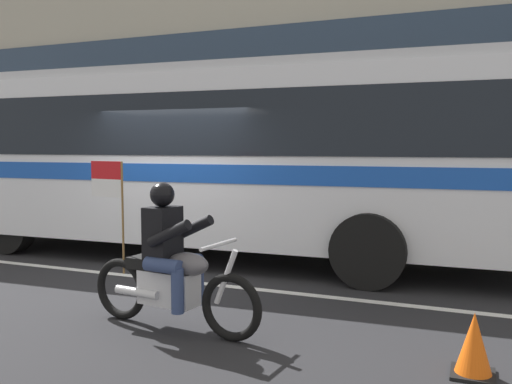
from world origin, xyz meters
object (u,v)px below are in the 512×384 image
Objects in this scene: transit_bus at (207,149)px; traffic_cone at (474,346)px; motorcycle_with_rider at (170,267)px; fire_hydrant at (492,223)px.

traffic_cone is (4.42, -3.67, -1.63)m from transit_bus.
motorcycle_with_rider is 2.92× the size of fire_hydrant.
traffic_cone is (-0.27, -6.10, -0.26)m from fire_hydrant.
transit_bus reaches higher than fire_hydrant.
fire_hydrant reaches higher than traffic_cone.
transit_bus is 20.34× the size of traffic_cone.
transit_bus is 14.91× the size of fire_hydrant.
transit_bus is 5.97m from traffic_cone.
traffic_cone is (2.99, -0.06, -0.41)m from motorcycle_with_rider.
motorcycle_with_rider is 3.02m from traffic_cone.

